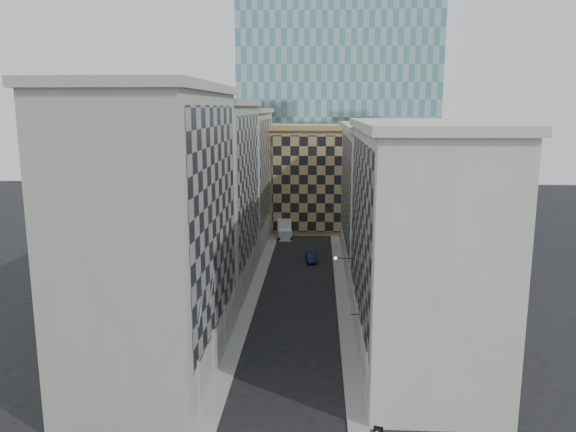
% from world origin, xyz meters
% --- Properties ---
extents(sidewalk_west, '(1.50, 100.00, 0.15)m').
position_xyz_m(sidewalk_west, '(-5.25, 30.00, 0.07)').
color(sidewalk_west, gray).
rests_on(sidewalk_west, ground).
extents(sidewalk_east, '(1.50, 100.00, 0.15)m').
position_xyz_m(sidewalk_east, '(5.25, 30.00, 0.07)').
color(sidewalk_east, gray).
rests_on(sidewalk_east, ground).
extents(bldg_left_a, '(10.80, 22.80, 23.70)m').
position_xyz_m(bldg_left_a, '(-10.88, 11.00, 11.82)').
color(bldg_left_a, '#A19A91').
rests_on(bldg_left_a, ground).
extents(bldg_left_b, '(10.80, 22.80, 22.70)m').
position_xyz_m(bldg_left_b, '(-10.88, 33.00, 11.32)').
color(bldg_left_b, '#9A978F').
rests_on(bldg_left_b, ground).
extents(bldg_left_c, '(10.80, 22.80, 21.70)m').
position_xyz_m(bldg_left_c, '(-10.88, 55.00, 10.83)').
color(bldg_left_c, '#A19A91').
rests_on(bldg_left_c, ground).
extents(bldg_right_a, '(10.80, 26.80, 20.70)m').
position_xyz_m(bldg_right_a, '(10.88, 15.00, 10.32)').
color(bldg_right_a, beige).
rests_on(bldg_right_a, ground).
extents(bldg_right_b, '(10.80, 28.80, 19.70)m').
position_xyz_m(bldg_right_b, '(10.89, 42.00, 9.85)').
color(bldg_right_b, beige).
rests_on(bldg_right_b, ground).
extents(tan_block, '(16.80, 14.80, 18.80)m').
position_xyz_m(tan_block, '(2.00, 67.90, 9.44)').
color(tan_block, tan).
rests_on(tan_block, ground).
extents(church_tower, '(7.20, 7.20, 51.50)m').
position_xyz_m(church_tower, '(0.00, 82.00, 26.95)').
color(church_tower, '#2B2621').
rests_on(church_tower, ground).
extents(flagpoles_left, '(0.10, 6.33, 2.33)m').
position_xyz_m(flagpoles_left, '(-5.90, 6.00, 8.00)').
color(flagpoles_left, gray).
rests_on(flagpoles_left, ground).
extents(bracket_lamp, '(1.98, 0.36, 0.36)m').
position_xyz_m(bracket_lamp, '(4.38, 24.00, 6.20)').
color(bracket_lamp, black).
rests_on(bracket_lamp, ground).
extents(box_truck, '(2.96, 5.85, 3.08)m').
position_xyz_m(box_truck, '(-3.43, 59.65, 1.34)').
color(box_truck, silver).
rests_on(box_truck, ground).
extents(dark_car, '(1.76, 3.91, 1.25)m').
position_xyz_m(dark_car, '(1.36, 44.41, 0.62)').
color(dark_car, '#0F153A').
rests_on(dark_car, ground).
extents(shop_sign, '(1.14, 0.69, 0.76)m').
position_xyz_m(shop_sign, '(4.96, 12.89, 3.84)').
color(shop_sign, black).
rests_on(shop_sign, ground).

